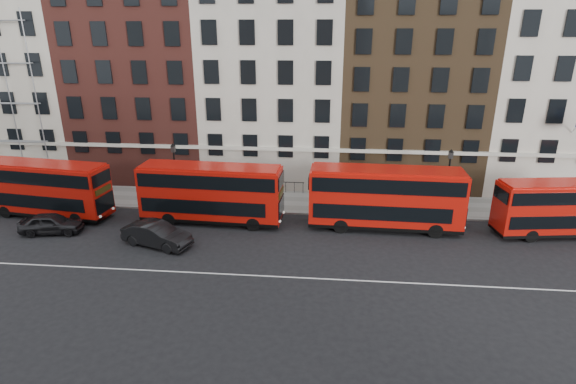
# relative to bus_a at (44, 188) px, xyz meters

# --- Properties ---
(ground) EXTENTS (120.00, 120.00, 0.00)m
(ground) POSITION_rel_bus_a_xyz_m (17.12, -5.83, -2.40)
(ground) COLOR black
(ground) RESTS_ON ground
(pavement) EXTENTS (80.00, 5.00, 0.15)m
(pavement) POSITION_rel_bus_a_xyz_m (17.12, 4.67, -2.32)
(pavement) COLOR gray
(pavement) RESTS_ON ground
(kerb) EXTENTS (80.00, 0.30, 0.16)m
(kerb) POSITION_rel_bus_a_xyz_m (17.12, 2.17, -2.32)
(kerb) COLOR gray
(kerb) RESTS_ON ground
(road_centre_line) EXTENTS (70.00, 0.12, 0.01)m
(road_centre_line) POSITION_rel_bus_a_xyz_m (17.12, -7.83, -2.39)
(road_centre_line) COLOR white
(road_centre_line) RESTS_ON ground
(building_terrace) EXTENTS (64.00, 11.95, 22.00)m
(building_terrace) POSITION_rel_bus_a_xyz_m (16.82, 12.05, 7.84)
(building_terrace) COLOR #B5AE9C
(building_terrace) RESTS_ON ground
(bus_a) EXTENTS (10.88, 3.88, 4.47)m
(bus_a) POSITION_rel_bus_a_xyz_m (0.00, 0.00, 0.00)
(bus_a) COLOR red
(bus_a) RESTS_ON ground
(bus_b) EXTENTS (11.08, 3.20, 4.60)m
(bus_b) POSITION_rel_bus_a_xyz_m (13.59, -0.00, 0.07)
(bus_b) COLOR red
(bus_b) RESTS_ON ground
(bus_c) EXTENTS (11.37, 3.06, 4.74)m
(bus_c) POSITION_rel_bus_a_xyz_m (26.83, -0.00, 0.14)
(bus_c) COLOR red
(bus_c) RESTS_ON ground
(bus_d) EXTENTS (10.07, 3.65, 4.14)m
(bus_d) POSITION_rel_bus_a_xyz_m (39.70, -0.01, -0.18)
(bus_d) COLOR red
(bus_d) RESTS_ON ground
(car_rear) EXTENTS (4.69, 2.47, 1.52)m
(car_rear) POSITION_rel_bus_a_xyz_m (2.26, -3.11, -1.64)
(car_rear) COLOR black
(car_rear) RESTS_ON ground
(car_front) EXTENTS (5.28, 3.16, 1.64)m
(car_front) POSITION_rel_bus_a_xyz_m (10.78, -4.35, -1.58)
(car_front) COLOR black
(car_front) RESTS_ON ground
(lamp_post_left) EXTENTS (0.44, 0.44, 5.33)m
(lamp_post_left) POSITION_rel_bus_a_xyz_m (9.75, 3.22, 0.68)
(lamp_post_left) COLOR black
(lamp_post_left) RESTS_ON pavement
(lamp_post_right) EXTENTS (0.44, 0.44, 5.33)m
(lamp_post_right) POSITION_rel_bus_a_xyz_m (32.13, 3.36, 0.68)
(lamp_post_right) COLOR black
(lamp_post_right) RESTS_ON pavement
(iron_railings) EXTENTS (6.60, 0.06, 1.00)m
(iron_railings) POSITION_rel_bus_a_xyz_m (17.12, 6.87, -1.75)
(iron_railings) COLOR black
(iron_railings) RESTS_ON pavement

